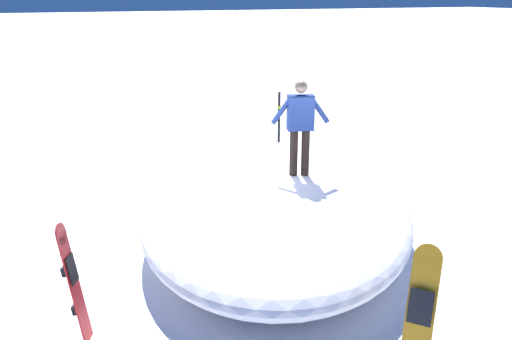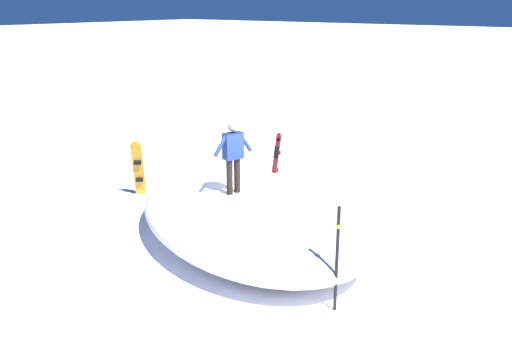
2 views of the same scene
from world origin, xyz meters
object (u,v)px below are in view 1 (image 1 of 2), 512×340
at_px(snowboard_secondary_upright, 73,282).
at_px(trail_marker_pole, 279,131).
at_px(snowboard_primary_upright, 419,320).
at_px(snowboarder_standing, 300,122).

relative_size(snowboard_secondary_upright, trail_marker_pole, 0.81).
distance_m(snowboard_primary_upright, snowboard_secondary_upright, 4.01).
bearing_deg(trail_marker_pole, snowboard_primary_upright, -14.46).
height_order(snowboard_primary_upright, trail_marker_pole, trail_marker_pole).
height_order(snowboarder_standing, snowboard_primary_upright, snowboarder_standing).
distance_m(snowboarder_standing, snowboard_primary_upright, 4.24).
xyz_separation_m(snowboard_secondary_upright, trail_marker_pole, (-5.02, 5.15, 0.21)).
height_order(snowboard_secondary_upright, trail_marker_pole, trail_marker_pole).
bearing_deg(trail_marker_pole, snowboard_secondary_upright, -45.73).
bearing_deg(snowboard_secondary_upright, snowboarder_standing, 112.94).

